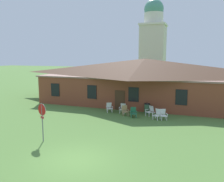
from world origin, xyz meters
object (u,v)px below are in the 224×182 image
(lawn_chair_by_porch, at_px, (109,107))
(lawn_chair_middle, at_px, (133,112))
(lawn_chair_near_door, at_px, (123,108))
(lawn_chair_right_end, at_px, (150,111))
(lawn_chair_far_side, at_px, (157,114))
(trash_bin, at_px, (147,108))
(stop_sign, at_px, (42,115))
(lawn_chair_left_end, at_px, (125,110))
(lawn_chair_under_eave, at_px, (163,114))

(lawn_chair_by_porch, bearing_deg, lawn_chair_middle, -21.74)
(lawn_chair_near_door, height_order, lawn_chair_right_end, same)
(lawn_chair_far_side, bearing_deg, lawn_chair_right_end, 129.24)
(lawn_chair_middle, xyz_separation_m, trash_bin, (0.85, 2.06, -0.00))
(lawn_chair_by_porch, distance_m, trash_bin, 3.81)
(stop_sign, bearing_deg, lawn_chair_by_porch, 82.27)
(lawn_chair_left_end, bearing_deg, trash_bin, 42.03)
(lawn_chair_near_door, distance_m, lawn_chair_right_end, 2.79)
(lawn_chair_near_door, distance_m, lawn_chair_left_end, 0.95)
(lawn_chair_near_door, xyz_separation_m, lawn_chair_right_end, (2.78, -0.16, 0.00))
(trash_bin, bearing_deg, stop_sign, -116.09)
(lawn_chair_far_side, relative_size, lawn_chair_under_eave, 1.00)
(stop_sign, relative_size, lawn_chair_right_end, 2.69)
(stop_sign, distance_m, lawn_chair_left_end, 9.11)
(lawn_chair_near_door, bearing_deg, lawn_chair_far_side, -18.32)
(stop_sign, height_order, lawn_chair_near_door, stop_sign)
(lawn_chair_far_side, distance_m, trash_bin, 2.42)
(lawn_chair_right_end, bearing_deg, lawn_chair_far_side, -50.76)
(lawn_chair_left_end, bearing_deg, stop_sign, -110.30)
(lawn_chair_middle, relative_size, lawn_chair_far_side, 1.00)
(stop_sign, relative_size, lawn_chair_by_porch, 2.69)
(lawn_chair_left_end, xyz_separation_m, lawn_chair_far_side, (3.17, -0.37, 0.00))
(lawn_chair_near_door, bearing_deg, lawn_chair_left_end, -60.52)
(lawn_chair_near_door, height_order, trash_bin, trash_bin)
(lawn_chair_middle, bearing_deg, lawn_chair_far_side, 1.27)
(lawn_chair_under_eave, bearing_deg, lawn_chair_near_door, 165.05)
(lawn_chair_middle, distance_m, lawn_chair_far_side, 2.20)
(lawn_chair_near_door, height_order, lawn_chair_left_end, same)
(stop_sign, height_order, lawn_chair_by_porch, stop_sign)
(lawn_chair_middle, height_order, trash_bin, trash_bin)
(lawn_chair_near_door, bearing_deg, lawn_chair_under_eave, -14.95)
(lawn_chair_under_eave, bearing_deg, lawn_chair_by_porch, 169.89)
(lawn_chair_right_end, distance_m, lawn_chair_far_side, 1.34)
(lawn_chair_left_end, relative_size, lawn_chair_right_end, 1.00)
(lawn_chair_by_porch, xyz_separation_m, lawn_chair_right_end, (4.20, -0.05, 0.00))
(trash_bin, bearing_deg, lawn_chair_under_eave, -45.66)
(lawn_chair_middle, bearing_deg, lawn_chair_left_end, 156.35)
(lawn_chair_by_porch, height_order, trash_bin, trash_bin)
(lawn_chair_by_porch, distance_m, lawn_chair_right_end, 4.20)
(lawn_chair_right_end, bearing_deg, lawn_chair_under_eave, -34.74)
(lawn_chair_by_porch, distance_m, lawn_chair_left_end, 2.01)
(lawn_chair_by_porch, xyz_separation_m, lawn_chair_left_end, (1.88, -0.71, 0.00))
(lawn_chair_left_end, height_order, lawn_chair_far_side, same)
(lawn_chair_near_door, bearing_deg, lawn_chair_by_porch, -175.27)
(lawn_chair_by_porch, height_order, lawn_chair_far_side, same)
(stop_sign, xyz_separation_m, lawn_chair_right_end, (5.44, 9.12, -1.33))
(lawn_chair_far_side, xyz_separation_m, trash_bin, (-1.35, 2.01, -0.00))
(lawn_chair_by_porch, bearing_deg, lawn_chair_near_door, 4.73)
(lawn_chair_left_end, relative_size, lawn_chair_far_side, 1.00)
(lawn_chair_by_porch, bearing_deg, lawn_chair_left_end, -20.74)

